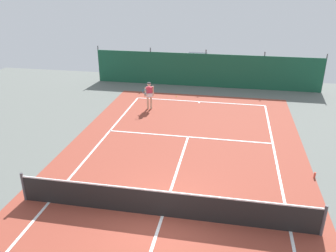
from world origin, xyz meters
TOP-DOWN VIEW (x-y plane):
  - ground_plane at (0.00, 0.00)m, footprint 36.00×36.00m
  - court_surface at (0.00, 0.00)m, footprint 11.02×26.60m
  - tennis_net at (0.00, 0.00)m, footprint 10.12×0.10m
  - back_fence at (-0.00, 15.92)m, footprint 16.30×0.98m
  - tennis_player at (-2.87, 10.04)m, footprint 0.58×0.82m
  - tennis_ball_near_player at (-1.64, 12.62)m, footprint 0.07×0.07m
  - parked_car at (-0.94, 18.61)m, footprint 2.10×4.25m
  - water_bottle at (5.47, 3.51)m, footprint 0.08×0.08m

SIDE VIEW (x-z plane):
  - ground_plane at x=0.00m, z-range 0.00..0.00m
  - court_surface at x=0.00m, z-range 0.00..0.01m
  - tennis_ball_near_player at x=-1.64m, z-range 0.00..0.07m
  - water_bottle at x=5.47m, z-range 0.00..0.24m
  - tennis_net at x=0.00m, z-range -0.04..1.06m
  - back_fence at x=0.00m, z-range -0.68..2.02m
  - parked_car at x=-0.94m, z-range 0.00..1.68m
  - tennis_player at x=-2.87m, z-range 0.14..1.78m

